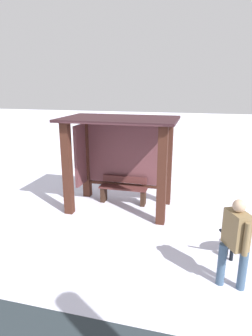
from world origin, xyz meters
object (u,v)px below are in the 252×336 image
person_walking (235,238)px  dog (241,234)px  bench_left_inside (123,190)px  bus_shelter (118,149)px

person_walking → dog: bearing=75.6°
bench_left_inside → person_walking: person_walking is taller
bench_left_inside → dog: 3.63m
bench_left_inside → dog: bearing=-34.7°
bus_shelter → bench_left_inside: (0.10, 0.19, -1.28)m
bus_shelter → dog: bus_shelter is taller
bus_shelter → bench_left_inside: bus_shelter is taller
bench_left_inside → person_walking: size_ratio=0.87×
bus_shelter → person_walking: 4.10m
bus_shelter → dog: bearing=-31.2°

